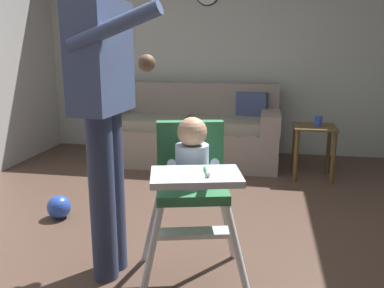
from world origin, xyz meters
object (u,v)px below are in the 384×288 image
side_table (314,140)px  sippy_cup (318,121)px  couch (191,132)px  toy_ball (59,207)px  high_chair (192,173)px  adult_standing (104,108)px

side_table → sippy_cup: bearing=0.0°
couch → side_table: 1.36m
toy_ball → side_table: size_ratio=0.34×
high_chair → toy_ball: bearing=-135.5°
high_chair → adult_standing: size_ratio=0.56×
side_table → adult_standing: bearing=-122.8°
couch → toy_ball: 1.93m
adult_standing → sippy_cup: (1.34, 2.04, -0.39)m
high_chair → adult_standing: (-0.48, 0.05, 0.32)m
couch → toy_ball: bearing=-21.2°
couch → sippy_cup: 1.41m
high_chair → toy_ball: high_chair is taller
high_chair → side_table: high_chair is taller
couch → adult_standing: adult_standing is taller
sippy_cup → adult_standing: bearing=-123.4°
toy_ball → sippy_cup: sippy_cup is taller
toy_ball → sippy_cup: 2.49m
adult_standing → sippy_cup: adult_standing is taller
couch → side_table: (1.29, -0.40, 0.05)m
high_chair → side_table: 2.26m
couch → adult_standing: 2.52m
toy_ball → sippy_cup: (2.01, 1.38, 0.48)m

